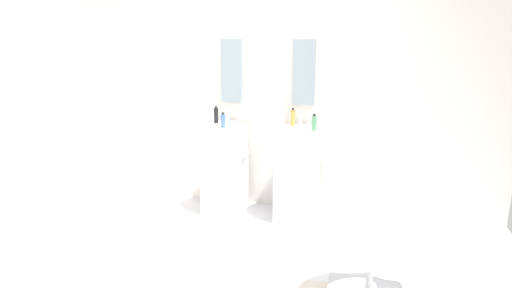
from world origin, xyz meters
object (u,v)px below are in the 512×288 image
object	(u,v)px
pedestal_sink_left	(225,165)
soap_bottle_black	(216,115)
pedestal_sink_right	(297,171)
soap_bottle_amber	(293,118)
soap_bottle_blue	(223,121)
soap_bottle_green	(314,123)
lounge_chair	(370,258)

from	to	relation	value
pedestal_sink_left	soap_bottle_black	xyz separation A→B (m)	(-0.11, 0.08, 0.51)
pedestal_sink_left	pedestal_sink_right	distance (m)	0.76
pedestal_sink_right	soap_bottle_amber	world-z (taller)	soap_bottle_amber
soap_bottle_black	soap_bottle_amber	world-z (taller)	soap_bottle_amber
soap_bottle_amber	soap_bottle_blue	bearing A→B (deg)	-159.59
pedestal_sink_left	soap_bottle_blue	xyz separation A→B (m)	(0.03, -0.11, 0.49)
pedestal_sink_left	soap_bottle_blue	bearing A→B (deg)	-74.32
soap_bottle_green	soap_bottle_blue	world-z (taller)	soap_bottle_green
soap_bottle_blue	soap_bottle_black	bearing A→B (deg)	125.75
pedestal_sink_right	soap_bottle_green	xyz separation A→B (m)	(0.16, -0.05, 0.50)
pedestal_sink_left	pedestal_sink_right	xyz separation A→B (m)	(0.76, 0.00, 0.00)
lounge_chair	soap_bottle_blue	bearing A→B (deg)	140.37
pedestal_sink_left	lounge_chair	bearing A→B (deg)	-41.60
lounge_chair	soap_bottle_black	size ratio (longest dim) A/B	6.05
pedestal_sink_left	soap_bottle_amber	distance (m)	0.86
pedestal_sink_right	soap_bottle_black	size ratio (longest dim) A/B	5.86
soap_bottle_amber	soap_bottle_green	bearing A→B (deg)	-37.76
lounge_chair	soap_bottle_black	xyz separation A→B (m)	(-1.58, 1.39, 0.66)
pedestal_sink_left	soap_bottle_amber	xyz separation A→B (m)	(0.68, 0.13, 0.51)
soap_bottle_black	soap_bottle_blue	xyz separation A→B (m)	(0.14, -0.20, -0.01)
soap_bottle_blue	lounge_chair	bearing A→B (deg)	-39.63
soap_bottle_black	soap_bottle_blue	bearing A→B (deg)	-54.25
soap_bottle_blue	pedestal_sink_left	bearing A→B (deg)	105.68
pedestal_sink_right	soap_bottle_black	world-z (taller)	soap_bottle_black
soap_bottle_green	pedestal_sink_right	bearing A→B (deg)	161.60
pedestal_sink_right	soap_bottle_amber	size ratio (longest dim) A/B	5.66
soap_bottle_green	soap_bottle_blue	size ratio (longest dim) A/B	1.10
pedestal_sink_right	soap_bottle_black	distance (m)	1.01
soap_bottle_black	soap_bottle_blue	distance (m)	0.24
pedestal_sink_left	soap_bottle_amber	world-z (taller)	soap_bottle_amber
soap_bottle_blue	soap_bottle_amber	xyz separation A→B (m)	(0.65, 0.24, 0.02)
soap_bottle_black	soap_bottle_blue	size ratio (longest dim) A/B	1.17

